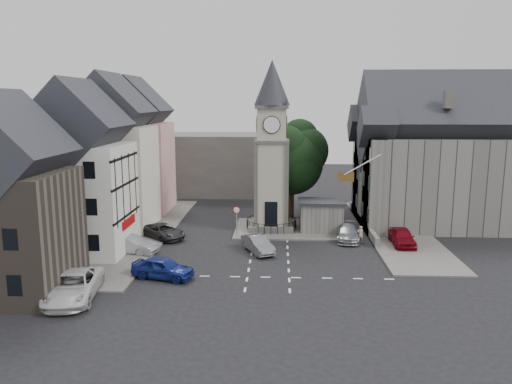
{
  "coord_description": "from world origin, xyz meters",
  "views": [
    {
      "loc": [
        0.71,
        -39.58,
        12.49
      ],
      "look_at": [
        -1.37,
        5.0,
        4.3
      ],
      "focal_mm": 35.0,
      "sensor_mm": 36.0,
      "label": 1
    }
  ],
  "objects_px": {
    "car_west_blue": "(163,268)",
    "stone_shelter": "(321,216)",
    "clock_tower": "(272,147)",
    "pedestrian": "(360,234)",
    "car_east_red": "(402,237)"
  },
  "relations": [
    {
      "from": "clock_tower",
      "to": "car_east_red",
      "type": "relative_size",
      "value": 3.55
    },
    {
      "from": "stone_shelter",
      "to": "car_west_blue",
      "type": "distance_m",
      "value": 18.28
    },
    {
      "from": "clock_tower",
      "to": "stone_shelter",
      "type": "xyz_separation_m",
      "value": [
        4.8,
        -0.49,
        -6.57
      ]
    },
    {
      "from": "clock_tower",
      "to": "stone_shelter",
      "type": "distance_m",
      "value": 8.15
    },
    {
      "from": "stone_shelter",
      "to": "car_east_red",
      "type": "height_order",
      "value": "stone_shelter"
    },
    {
      "from": "clock_tower",
      "to": "car_west_blue",
      "type": "xyz_separation_m",
      "value": [
        -7.5,
        -13.99,
        -7.35
      ]
    },
    {
      "from": "car_east_red",
      "to": "stone_shelter",
      "type": "bearing_deg",
      "value": 147.62
    },
    {
      "from": "stone_shelter",
      "to": "car_west_blue",
      "type": "xyz_separation_m",
      "value": [
        -12.3,
        -13.5,
        -0.78
      ]
    },
    {
      "from": "clock_tower",
      "to": "stone_shelter",
      "type": "height_order",
      "value": "clock_tower"
    },
    {
      "from": "pedestrian",
      "to": "car_east_red",
      "type": "bearing_deg",
      "value": 155.02
    },
    {
      "from": "car_west_blue",
      "to": "stone_shelter",
      "type": "bearing_deg",
      "value": -26.7
    },
    {
      "from": "stone_shelter",
      "to": "car_east_red",
      "type": "distance_m",
      "value": 8.11
    },
    {
      "from": "stone_shelter",
      "to": "pedestrian",
      "type": "bearing_deg",
      "value": -49.16
    },
    {
      "from": "clock_tower",
      "to": "pedestrian",
      "type": "xyz_separation_m",
      "value": [
        8.0,
        -4.19,
        -7.35
      ]
    },
    {
      "from": "clock_tower",
      "to": "car_east_red",
      "type": "distance_m",
      "value": 14.53
    }
  ]
}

